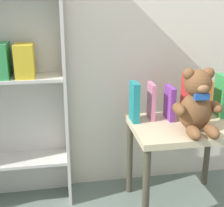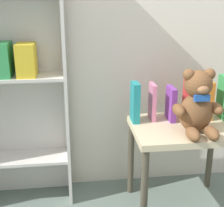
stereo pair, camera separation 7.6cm
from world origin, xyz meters
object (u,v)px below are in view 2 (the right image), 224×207
Objects in this scene: teddy_bear at (197,104)px; book_standing_green at (224,97)px; book_standing_purple at (171,104)px; book_standing_teal at (135,102)px; book_standing_orange at (206,100)px; book_standing_pink at (152,102)px; bookshelf_side at (16,63)px; book_standing_red at (188,97)px; display_table at (184,139)px.

teddy_bear is 1.35× the size of book_standing_green.
book_standing_purple is 0.77× the size of book_standing_green.
book_standing_purple is at bearing -0.54° from book_standing_teal.
teddy_bear is 1.50× the size of book_standing_orange.
bookshelf_side is at bearing 172.16° from book_standing_pink.
bookshelf_side reaches higher than teddy_bear.
book_standing_orange reaches higher than book_standing_purple.
book_standing_orange is (0.11, -0.01, -0.02)m from book_standing_red.
book_standing_green is at bearing -1.14° from book_standing_teal.
book_standing_teal is at bearing -167.54° from book_standing_pink.
display_table is at bearing -158.02° from book_standing_green.
book_standing_purple is at bearing -8.88° from book_standing_pink.
book_standing_teal is 0.22m from book_standing_purple.
book_standing_purple is 0.86× the size of book_standing_orange.
book_standing_pink is at bearing -9.13° from bookshelf_side.
teddy_bear reaches higher than book_standing_pink.
teddy_bear is 0.22m from book_standing_red.
book_standing_teal reaches higher than book_standing_pink.
teddy_bear reaches higher than book_standing_red.
book_standing_teal is (-0.30, 0.20, -0.04)m from teddy_bear.
bookshelf_side is 4.63× the size of teddy_bear.
book_standing_red is at bearing 8.49° from book_standing_purple.
book_standing_pink is 0.82× the size of book_standing_red.
display_table is at bearing 104.28° from teddy_bear.
book_standing_pink is at bearing 176.60° from book_standing_red.
display_table is at bearing -14.85° from bookshelf_side.
book_standing_pink is 0.33m from book_standing_orange.
book_standing_teal is at bearing 178.55° from book_standing_orange.
book_standing_green is (0.22, -0.02, -0.00)m from book_standing_red.
book_standing_orange is at bearing 33.58° from display_table.
book_standing_orange reaches higher than display_table.
display_table is 0.22m from book_standing_purple.
display_table is at bearing -148.41° from book_standing_orange.
book_standing_purple is at bearing -174.64° from book_standing_red.
book_standing_orange is at bearing -7.36° from bookshelf_side.
book_standing_red is 1.03× the size of book_standing_green.
teddy_bear reaches higher than display_table.
book_standing_purple is at bearing -9.26° from bookshelf_side.
book_standing_orange is (0.16, 0.11, 0.20)m from display_table.
book_standing_orange reaches higher than book_standing_pink.
book_standing_red reaches higher than display_table.
book_standing_green reaches higher than book_standing_purple.
teddy_bear is 0.30m from book_standing_pink.
book_standing_pink is 0.11m from book_standing_purple.
book_standing_red is at bearing 1.73° from book_standing_teal.
book_standing_red reaches higher than book_standing_orange.
book_standing_teal is 0.11m from book_standing_pink.
book_standing_green is at bearing -1.64° from book_standing_pink.
book_standing_pink is 1.10× the size of book_standing_purple.
book_standing_purple is (0.22, 0.00, -0.02)m from book_standing_teal.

